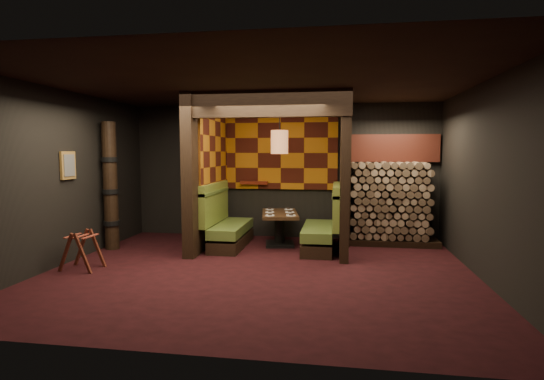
{
  "coord_description": "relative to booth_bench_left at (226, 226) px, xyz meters",
  "views": [
    {
      "loc": [
        1.18,
        -6.29,
        1.84
      ],
      "look_at": [
        0.0,
        1.3,
        1.15
      ],
      "focal_mm": 28.0,
      "sensor_mm": 36.0,
      "label": 1
    }
  ],
  "objects": [
    {
      "name": "booth_bench_left",
      "position": [
        0.0,
        0.0,
        0.0
      ],
      "size": [
        0.68,
        1.6,
        1.14
      ],
      "color": "black",
      "rests_on": "floor"
    },
    {
      "name": "wall_front",
      "position": [
        0.96,
        -4.41,
        1.02
      ],
      "size": [
        6.5,
        0.02,
        2.85
      ],
      "primitive_type": "cube",
      "color": "black",
      "rests_on": "ground"
    },
    {
      "name": "totem_column",
      "position": [
        -2.09,
        -0.55,
        0.79
      ],
      "size": [
        0.31,
        0.31,
        2.4
      ],
      "color": "black",
      "rests_on": "floor"
    },
    {
      "name": "partition_right",
      "position": [
        2.26,
        0.05,
        1.02
      ],
      "size": [
        0.15,
        2.1,
        2.85
      ],
      "primitive_type": "cube",
      "color": "black",
      "rests_on": "floor"
    },
    {
      "name": "wall_right",
      "position": [
        4.22,
        -1.65,
        1.02
      ],
      "size": [
        0.02,
        5.5,
        2.85
      ],
      "primitive_type": "cube",
      "color": "black",
      "rests_on": "ground"
    },
    {
      "name": "bay_front_post",
      "position": [
        2.35,
        0.31,
        1.02
      ],
      "size": [
        0.08,
        0.08,
        2.85
      ],
      "primitive_type": "cube",
      "color": "black",
      "rests_on": "floor"
    },
    {
      "name": "mosaic_header",
      "position": [
        3.25,
        1.03,
        1.52
      ],
      "size": [
        1.83,
        0.1,
        0.56
      ],
      "primitive_type": "cube",
      "color": "maroon",
      "rests_on": "wall_back"
    },
    {
      "name": "luggage_rack",
      "position": [
        -1.81,
        -1.93,
        -0.08
      ],
      "size": [
        0.61,
        0.44,
        0.65
      ],
      "color": "#4D1E13",
      "rests_on": "floor"
    },
    {
      "name": "ceiling",
      "position": [
        0.96,
        -1.65,
        2.46
      ],
      "size": [
        6.5,
        5.5,
        0.02
      ],
      "primitive_type": "cube",
      "color": "black",
      "rests_on": "ground"
    },
    {
      "name": "partition_left",
      "position": [
        -0.39,
        -0.0,
        1.02
      ],
      "size": [
        0.2,
        2.2,
        2.85
      ],
      "primitive_type": "cube",
      "color": "black",
      "rests_on": "floor"
    },
    {
      "name": "place_settings",
      "position": [
        1.03,
        0.23,
        0.27
      ],
      "size": [
        0.71,
        1.09,
        0.03
      ],
      "color": "white",
      "rests_on": "dining_table"
    },
    {
      "name": "wall_back",
      "position": [
        0.96,
        1.11,
        1.02
      ],
      "size": [
        6.5,
        0.02,
        2.85
      ],
      "primitive_type": "cube",
      "color": "black",
      "rests_on": "ground"
    },
    {
      "name": "wall_left",
      "position": [
        -2.3,
        -1.65,
        1.02
      ],
      "size": [
        0.02,
        5.5,
        2.85
      ],
      "primitive_type": "cube",
      "color": "black",
      "rests_on": "ground"
    },
    {
      "name": "floor",
      "position": [
        0.96,
        -1.65,
        -0.41
      ],
      "size": [
        6.5,
        5.5,
        0.02
      ],
      "primitive_type": "cube",
      "color": "black",
      "rests_on": "ground"
    },
    {
      "name": "framed_picture",
      "position": [
        -2.25,
        -1.55,
        1.22
      ],
      "size": [
        0.05,
        0.36,
        0.46
      ],
      "color": "olive",
      "rests_on": "wall_left"
    },
    {
      "name": "lacquer_shelf",
      "position": [
        0.36,
        1.0,
        0.78
      ],
      "size": [
        0.6,
        0.12,
        0.07
      ],
      "primitive_type": "cube",
      "color": "#5F1B0E",
      "rests_on": "wall_back"
    },
    {
      "name": "dining_table",
      "position": [
        1.03,
        0.23,
        0.02
      ],
      "size": [
        0.88,
        1.34,
        0.66
      ],
      "color": "black",
      "rests_on": "floor"
    },
    {
      "name": "tapa_side_panel",
      "position": [
        -0.27,
        0.17,
        1.45
      ],
      "size": [
        0.04,
        1.85,
        1.45
      ],
      "primitive_type": "cube",
      "color": "#9F570D",
      "rests_on": "partition_left"
    },
    {
      "name": "tapa_back_panel",
      "position": [
        0.94,
        1.06,
        1.42
      ],
      "size": [
        2.4,
        0.06,
        1.55
      ],
      "primitive_type": "cube",
      "color": "#9F570D",
      "rests_on": "wall_back"
    },
    {
      "name": "booth_bench_right",
      "position": [
        1.89,
        0.0,
        0.0
      ],
      "size": [
        0.68,
        1.6,
        1.14
      ],
      "color": "black",
      "rests_on": "floor"
    },
    {
      "name": "firewood_stack",
      "position": [
        3.25,
        0.7,
        0.42
      ],
      "size": [
        1.73,
        0.7,
        1.64
      ],
      "color": "black",
      "rests_on": "floor"
    },
    {
      "name": "pendant_lamp",
      "position": [
        1.03,
        0.18,
        1.63
      ],
      "size": [
        0.33,
        0.33,
        1.05
      ],
      "color": "#985A32",
      "rests_on": "ceiling"
    },
    {
      "name": "header_beam",
      "position": [
        0.94,
        -0.95,
        2.23
      ],
      "size": [
        2.85,
        0.18,
        0.44
      ],
      "primitive_type": "cube",
      "color": "black",
      "rests_on": "partition_left"
    }
  ]
}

